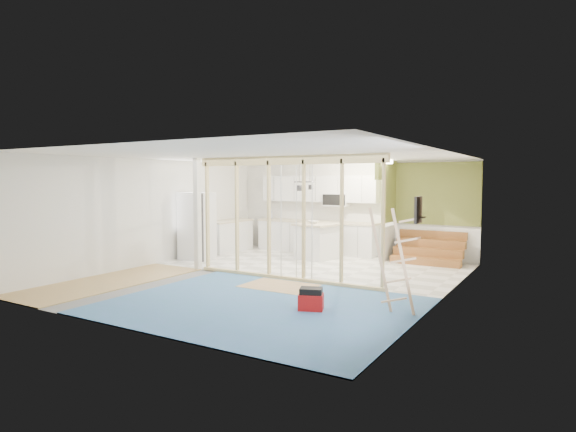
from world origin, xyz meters
The scene contains 17 objects.
room centered at (0.00, 0.00, 1.30)m, with size 7.01×8.01×2.61m.
floor_overlays centered at (0.07, 0.06, 0.01)m, with size 7.00×8.00×0.03m.
stud_frame centered at (-0.22, 0.00, 1.58)m, with size 4.66×0.14×2.60m.
base_cabinets centered at (-1.61, 3.36, 0.47)m, with size 4.45×2.24×0.93m.
upper_cabinets centered at (-0.84, 3.82, 1.82)m, with size 3.60×0.41×0.85m.
green_partition centered at (2.04, 3.66, 0.94)m, with size 2.25×1.51×2.60m.
pot_rack centered at (-0.31, 1.89, 2.00)m, with size 0.52×0.52×0.72m.
sheathing_panel centered at (3.48, -2.00, 1.30)m, with size 0.02×4.00×2.60m, color tan.
electrical_panel centered at (3.43, -1.40, 1.65)m, with size 0.04×0.30×0.40m, color #36363A.
ceiling_light centered at (1.40, 3.00, 2.54)m, with size 0.32×0.32×0.08m, color #FFEABF.
fridge centered at (-3.07, 1.09, 0.89)m, with size 0.92×0.89×1.78m.
island centered at (-0.36, 2.70, 0.47)m, with size 1.15×1.15×0.95m.
bowl centered at (-0.49, 2.73, 0.99)m, with size 0.27×0.27×0.07m, color silver.
soap_bottle_a centered at (-2.50, 3.79, 1.08)m, with size 0.12×0.12×0.31m, color #9DA1AF.
soap_bottle_b centered at (-0.10, 3.75, 1.03)m, with size 0.09×0.09×0.19m, color silver.
toolbox centered at (1.85, -1.82, 0.18)m, with size 0.47×0.42×0.37m.
ladder centered at (3.07, -1.35, 0.85)m, with size 0.88×0.17×1.65m.
Camera 1 is at (5.40, -8.52, 2.09)m, focal length 30.00 mm.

